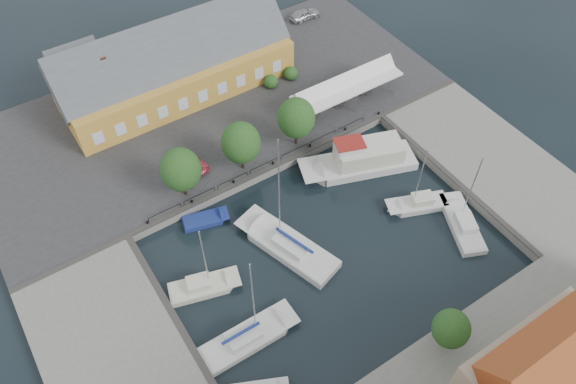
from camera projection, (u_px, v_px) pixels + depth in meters
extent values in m
plane|color=black|center=(320.00, 239.00, 56.91)|extent=(140.00, 140.00, 0.00)
cube|color=#2D2D30|center=(212.00, 109.00, 68.93)|extent=(56.00, 26.00, 1.00)
cube|color=slate|center=(123.00, 368.00, 47.71)|extent=(12.00, 24.00, 1.00)
cube|color=slate|center=(490.00, 162.00, 63.20)|extent=(12.00, 24.00, 1.00)
cube|color=#383533|center=(267.00, 170.00, 61.65)|extent=(56.00, 0.60, 0.12)
cube|color=#383533|center=(183.00, 331.00, 49.29)|extent=(0.60, 24.00, 0.12)
cube|color=#383533|center=(454.00, 179.00, 60.76)|extent=(0.60, 24.00, 0.12)
cylinder|color=black|center=(148.00, 223.00, 56.78)|extent=(0.24, 0.24, 0.40)
cylinder|color=black|center=(192.00, 202.00, 58.54)|extent=(0.24, 0.24, 0.40)
cylinder|color=black|center=(234.00, 182.00, 60.30)|extent=(0.24, 0.24, 0.40)
cylinder|color=black|center=(273.00, 163.00, 62.06)|extent=(0.24, 0.24, 0.40)
cylinder|color=black|center=(310.00, 146.00, 63.82)|extent=(0.24, 0.24, 0.40)
cylinder|color=black|center=(345.00, 129.00, 65.58)|extent=(0.24, 0.24, 0.40)
cylinder|color=black|center=(378.00, 113.00, 67.34)|extent=(0.24, 0.24, 0.40)
cube|color=gold|center=(176.00, 75.00, 68.82)|extent=(28.00, 10.00, 4.50)
cube|color=#474C51|center=(172.00, 51.00, 66.14)|extent=(28.56, 7.60, 7.60)
cube|color=gold|center=(82.00, 80.00, 68.91)|extent=(6.00, 6.00, 3.50)
cube|color=brown|center=(103.00, 61.00, 61.91)|extent=(0.60, 0.60, 1.20)
cube|color=white|center=(347.00, 85.00, 66.83)|extent=(14.00, 4.00, 0.25)
cylinder|color=silver|center=(314.00, 121.00, 64.78)|extent=(0.10, 0.10, 2.70)
cylinder|color=silver|center=(297.00, 104.00, 66.72)|extent=(0.10, 0.10, 2.70)
cylinder|color=silver|center=(355.00, 102.00, 66.89)|extent=(0.10, 0.10, 2.70)
cylinder|color=silver|center=(338.00, 86.00, 68.83)|extent=(0.10, 0.10, 2.70)
cylinder|color=silver|center=(394.00, 85.00, 69.00)|extent=(0.10, 0.10, 2.70)
cylinder|color=silver|center=(376.00, 70.00, 70.94)|extent=(0.10, 0.10, 2.70)
cylinder|color=black|center=(185.00, 188.00, 58.65)|extent=(0.30, 0.30, 2.10)
ellipsoid|color=#194318|center=(181.00, 170.00, 56.48)|extent=(4.20, 4.20, 4.83)
cylinder|color=black|center=(243.00, 161.00, 61.11)|extent=(0.30, 0.30, 2.10)
ellipsoid|color=#194318|center=(241.00, 143.00, 58.94)|extent=(4.20, 4.20, 4.83)
cylinder|color=black|center=(296.00, 137.00, 63.57)|extent=(0.30, 0.30, 2.10)
ellipsoid|color=#194318|center=(296.00, 118.00, 61.40)|extent=(4.20, 4.20, 4.83)
imported|color=#B2B5BB|center=(305.00, 14.00, 80.08)|extent=(4.49, 1.93, 1.51)
imported|color=maroon|center=(190.00, 162.00, 61.47)|extent=(3.06, 4.78, 1.49)
cube|color=silver|center=(294.00, 252.00, 55.74)|extent=(6.03, 9.77, 1.50)
cube|color=silver|center=(285.00, 241.00, 55.60)|extent=(6.45, 11.47, 0.08)
cube|color=silver|center=(293.00, 244.00, 54.87)|extent=(3.33, 4.20, 0.90)
cylinder|color=silver|center=(279.00, 194.00, 50.66)|extent=(0.12, 0.12, 13.74)
cube|color=navy|center=(294.00, 240.00, 54.21)|extent=(1.59, 4.43, 0.22)
cube|color=silver|center=(367.00, 165.00, 63.42)|extent=(11.36, 7.28, 1.80)
cube|color=silver|center=(356.00, 161.00, 62.49)|extent=(13.32, 7.83, 0.08)
cube|color=beige|center=(369.00, 153.00, 61.89)|extent=(8.03, 5.62, 2.20)
cube|color=silver|center=(349.00, 147.00, 60.44)|extent=(3.49, 3.04, 1.20)
cube|color=maroon|center=(350.00, 143.00, 59.95)|extent=(3.78, 3.24, 0.10)
cube|color=silver|center=(422.00, 206.00, 59.68)|extent=(5.82, 4.07, 1.30)
cube|color=silver|center=(417.00, 202.00, 59.07)|extent=(6.79, 4.38, 0.08)
cube|color=beige|center=(422.00, 199.00, 58.78)|extent=(2.56, 2.21, 0.90)
cylinder|color=silver|center=(420.00, 178.00, 55.96)|extent=(0.12, 0.12, 8.06)
cube|color=silver|center=(463.00, 230.00, 57.57)|extent=(4.85, 6.79, 1.30)
cube|color=silver|center=(462.00, 220.00, 57.54)|extent=(5.27, 7.91, 0.08)
cube|color=silver|center=(466.00, 222.00, 56.79)|extent=(2.58, 3.00, 0.90)
cylinder|color=silver|center=(471.00, 189.00, 54.50)|extent=(0.12, 0.12, 8.83)
cube|color=beige|center=(199.00, 290.00, 53.09)|extent=(5.94, 3.80, 1.30)
cube|color=beige|center=(205.00, 284.00, 52.70)|extent=(6.98, 4.00, 0.08)
cube|color=beige|center=(199.00, 283.00, 52.24)|extent=(2.56, 2.16, 0.90)
cylinder|color=silver|center=(205.00, 259.00, 49.65)|extent=(0.12, 0.12, 8.25)
cube|color=silver|center=(242.00, 343.00, 49.64)|extent=(7.42, 2.89, 1.30)
cube|color=silver|center=(251.00, 334.00, 49.44)|extent=(8.90, 2.79, 0.08)
cube|color=silver|center=(243.00, 336.00, 48.83)|extent=(2.98, 1.95, 0.90)
cylinder|color=silver|center=(253.00, 301.00, 45.50)|extent=(0.12, 0.12, 10.88)
cube|color=navy|center=(241.00, 333.00, 48.19)|extent=(3.70, 0.25, 0.22)
cube|color=navy|center=(202.00, 221.00, 58.31)|extent=(4.27, 2.89, 0.80)
cube|color=navy|center=(206.00, 218.00, 58.07)|extent=(5.00, 3.02, 0.08)
cube|color=#A34C23|center=(568.00, 361.00, 38.46)|extent=(12.36, 6.50, 6.50)
cube|color=brown|center=(547.00, 375.00, 36.14)|extent=(0.70, 0.70, 1.00)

